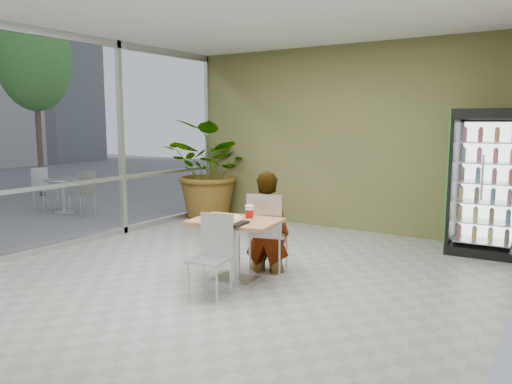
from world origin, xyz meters
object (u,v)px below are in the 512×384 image
Objects in this scene: dining_table at (236,237)px; beverage_fridge at (486,182)px; soda_cup at (249,213)px; potted_plant at (212,170)px; cafeteria_tray at (226,223)px; chair_near at (213,248)px; chair_far at (266,226)px; seated_woman at (267,233)px.

beverage_fridge is at bearing 52.72° from dining_table.
potted_plant reaches higher than soda_cup.
potted_plant is at bearing 129.97° from cafeteria_tray.
chair_near is 0.36m from cafeteria_tray.
chair_far is at bearing 84.82° from cafeteria_tray.
seated_woman is at bearing 81.79° from dining_table.
chair_far is at bearing 77.86° from dining_table.
chair_near is at bearing 71.71° from chair_far.
chair_near is 0.43× the size of beverage_fridge.
beverage_fridge is 4.93m from potted_plant.
seated_woman is 0.86m from cafeteria_tray.
beverage_fridge reaches higher than cafeteria_tray.
potted_plant is (-2.83, 2.94, 0.12)m from soda_cup.
seated_woman is at bearing 78.78° from chair_near.
potted_plant is (-2.71, 3.24, 0.20)m from cafeteria_tray.
dining_table is 0.58× the size of potted_plant.
seated_woman reaches higher than chair_far.
dining_table is 0.57m from seated_woman.
dining_table is 2.51× the size of cafeteria_tray.
seated_woman is (0.08, 0.57, -0.04)m from dining_table.
seated_woman reaches higher than dining_table.
soda_cup is (0.09, 0.57, 0.31)m from chair_near.
cafeteria_tray is (0.04, -0.25, 0.23)m from dining_table.
cafeteria_tray is 0.23× the size of potted_plant.
beverage_fridge is at bearing 55.39° from cafeteria_tray.
soda_cup is at bearing 18.39° from dining_table.
chair_far is 0.12m from seated_woman.
potted_plant is (-4.93, 0.02, -0.08)m from beverage_fridge.
dining_table is 0.70× the size of seated_woman.
cafeteria_tray is (-0.12, -0.30, -0.07)m from soda_cup.
dining_table is at bearing -48.24° from potted_plant.
dining_table is 0.53m from chair_far.
chair_near is (-0.04, -1.03, -0.07)m from chair_far.
cafeteria_tray reaches higher than dining_table.
chair_near is 5.01× the size of soda_cup.
soda_cup is (0.08, -0.51, 0.34)m from seated_woman.
seated_woman reaches higher than soda_cup.
soda_cup is 3.60m from beverage_fridge.
potted_plant reaches higher than cafeteria_tray.
chair_far is 0.52m from soda_cup.
seated_woman is (-0.03, 0.05, -0.10)m from chair_far.
chair_near is at bearing -52.03° from potted_plant.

